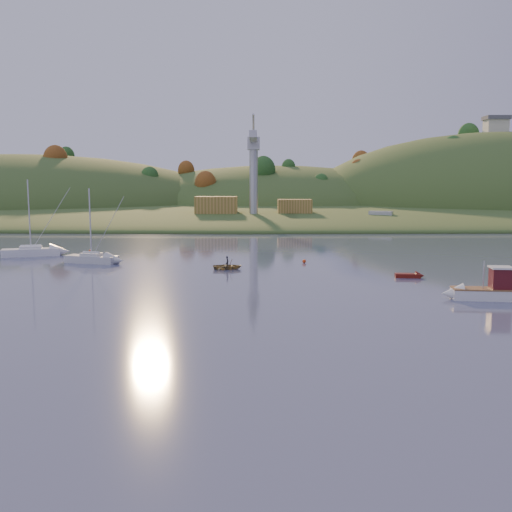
{
  "coord_description": "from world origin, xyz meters",
  "views": [
    {
      "loc": [
        3.25,
        -29.81,
        10.71
      ],
      "look_at": [
        2.97,
        35.39,
        2.37
      ],
      "focal_mm": 40.0,
      "sensor_mm": 36.0,
      "label": 1
    }
  ],
  "objects_px": {
    "sailboat_far": "(92,258)",
    "red_tender": "(413,276)",
    "fishing_boat": "(478,290)",
    "canoe": "(227,266)",
    "sailboat_near": "(31,251)"
  },
  "relations": [
    {
      "from": "sailboat_near",
      "to": "red_tender",
      "type": "distance_m",
      "value": 54.83
    },
    {
      "from": "fishing_boat",
      "to": "canoe",
      "type": "relative_size",
      "value": 1.83
    },
    {
      "from": "canoe",
      "to": "red_tender",
      "type": "height_order",
      "value": "red_tender"
    },
    {
      "from": "canoe",
      "to": "fishing_boat",
      "type": "bearing_deg",
      "value": -133.27
    },
    {
      "from": "sailboat_near",
      "to": "red_tender",
      "type": "xyz_separation_m",
      "value": [
        51.37,
        -19.18,
        -0.5
      ]
    },
    {
      "from": "fishing_boat",
      "to": "sailboat_near",
      "type": "height_order",
      "value": "sailboat_near"
    },
    {
      "from": "fishing_boat",
      "to": "sailboat_near",
      "type": "distance_m",
      "value": 62.54
    },
    {
      "from": "sailboat_near",
      "to": "canoe",
      "type": "distance_m",
      "value": 32.43
    },
    {
      "from": "sailboat_far",
      "to": "red_tender",
      "type": "distance_m",
      "value": 42.05
    },
    {
      "from": "fishing_boat",
      "to": "canoe",
      "type": "xyz_separation_m",
      "value": [
        -24.27,
        18.61,
        -0.53
      ]
    },
    {
      "from": "canoe",
      "to": "red_tender",
      "type": "bearing_deg",
      "value": -112.14
    },
    {
      "from": "fishing_boat",
      "to": "sailboat_far",
      "type": "bearing_deg",
      "value": -23.16
    },
    {
      "from": "fishing_boat",
      "to": "canoe",
      "type": "height_order",
      "value": "fishing_boat"
    },
    {
      "from": "sailboat_far",
      "to": "fishing_boat",
      "type": "bearing_deg",
      "value": -12.07
    },
    {
      "from": "sailboat_far",
      "to": "red_tender",
      "type": "relative_size",
      "value": 2.99
    }
  ]
}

